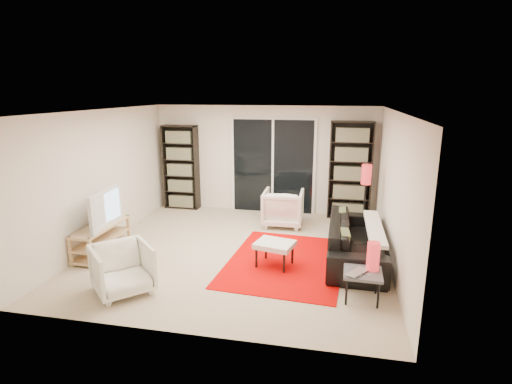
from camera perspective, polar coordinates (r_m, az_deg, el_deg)
floor at (r=7.04m, az=-2.51°, el=-8.41°), size 5.00×5.00×0.00m
wall_back at (r=9.07m, az=1.22°, el=4.67°), size 5.00×0.02×2.40m
wall_front at (r=4.39m, az=-10.60°, el=-6.16°), size 5.00×0.02×2.40m
wall_left at (r=7.66m, az=-21.09°, el=1.92°), size 0.02×5.00×2.40m
wall_right at (r=6.54m, az=19.15°, el=0.10°), size 0.02×5.00×2.40m
ceiling at (r=6.50m, az=-2.74°, el=11.50°), size 5.00×5.00×0.02m
sliding_door at (r=9.03m, az=2.43°, el=3.64°), size 1.92×0.08×2.16m
bookshelf_left at (r=9.49m, az=-10.65°, el=3.47°), size 0.80×0.30×1.95m
bookshelf_right at (r=8.79m, az=13.31°, el=2.99°), size 0.90×0.30×2.10m
tv_stand at (r=7.35m, az=-21.17°, el=-6.20°), size 0.41×1.27×0.50m
tv at (r=7.18m, az=-21.42°, el=-2.10°), size 0.25×1.09×0.62m
rug at (r=6.64m, az=4.27°, el=-9.84°), size 1.98×2.58×0.01m
sofa at (r=6.83m, az=14.15°, el=-6.61°), size 0.92×2.28×0.66m
armchair_back at (r=8.24m, az=3.89°, el=-2.26°), size 0.81×0.84×0.75m
armchair_front at (r=5.86m, az=-18.54°, el=-10.40°), size 1.05×1.05×0.68m
ottoman at (r=6.35m, az=2.69°, el=-7.63°), size 0.67×0.59×0.40m
side_table at (r=5.56m, az=15.00°, el=-11.31°), size 0.51×0.51×0.40m
laptop at (r=5.43m, az=14.69°, el=-11.27°), size 0.39×0.42×0.03m
table_lamp at (r=5.56m, az=16.39°, el=-8.78°), size 0.17×0.17×0.38m
floor_lamp at (r=7.76m, az=15.43°, el=1.41°), size 0.21×0.21×1.38m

